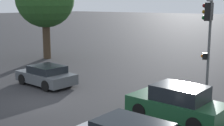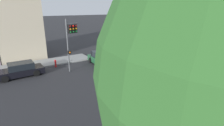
{
  "view_description": "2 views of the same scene",
  "coord_description": "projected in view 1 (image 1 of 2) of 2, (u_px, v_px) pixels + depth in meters",
  "views": [
    {
      "loc": [
        12.76,
        -9.8,
        5.03
      ],
      "look_at": [
        0.19,
        5.67,
        1.26
      ],
      "focal_mm": 50.0,
      "sensor_mm": 36.0,
      "label": 1
    },
    {
      "loc": [
        -11.62,
        12.49,
        6.81
      ],
      "look_at": [
        3.61,
        2.55,
        1.03
      ],
      "focal_mm": 28.0,
      "sensor_mm": 36.0,
      "label": 2
    }
  ],
  "objects": [
    {
      "name": "traffic_signal",
      "position": [
        208.0,
        23.0,
        16.12
      ],
      "size": [
        0.85,
        1.58,
        5.71
      ],
      "rotation": [
        0.0,
        0.0,
        3.39
      ],
      "color": "#515456",
      "rests_on": "ground_plane"
    },
    {
      "name": "crossing_car_0",
      "position": [
        177.0,
        104.0,
        13.67
      ],
      "size": [
        4.31,
        2.05,
        1.57
      ],
      "rotation": [
        0.0,
        0.0,
        3.12
      ],
      "color": "#194728",
      "rests_on": "ground_plane"
    },
    {
      "name": "ground_plane",
      "position": [
        41.0,
        102.0,
        16.31
      ],
      "size": [
        300.0,
        300.0,
        0.0
      ],
      "primitive_type": "plane",
      "color": "#28282B"
    },
    {
      "name": "crossing_car_2",
      "position": [
        46.0,
        76.0,
        19.58
      ],
      "size": [
        4.02,
        2.17,
        1.26
      ],
      "rotation": [
        0.0,
        0.0,
        3.1
      ],
      "color": "#4C5156",
      "rests_on": "ground_plane"
    }
  ]
}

